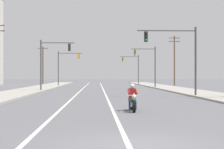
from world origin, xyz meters
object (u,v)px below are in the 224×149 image
Objects in this scene: motorcycle_with_rider at (132,100)px; traffic_signal_mid_left at (65,63)px; traffic_signal_near_left at (50,58)px; utility_pole_left_far at (43,64)px; traffic_signal_far_right at (133,65)px; traffic_signal_mid_right at (149,61)px; traffic_signal_near_right at (179,50)px; utility_pole_right_far at (174,59)px.

traffic_signal_mid_left is (-7.51, 51.00, 3.48)m from motorcycle_with_rider.
traffic_signal_near_left is 23.01m from traffic_signal_mid_left.
utility_pole_left_far is at bearing 98.78° from traffic_signal_near_left.
utility_pole_left_far is at bearing 108.90° from traffic_signal_mid_left.
utility_pole_left_far is (-19.73, 6.13, 0.36)m from traffic_signal_far_right.
traffic_signal_mid_right is at bearing -42.21° from traffic_signal_mid_left.
utility_pole_left_far is at bearing 162.73° from traffic_signal_far_right.
traffic_signal_far_right is at bearing 89.51° from traffic_signal_near_right.
traffic_signal_mid_left reaches higher than motorcycle_with_rider.
traffic_signal_far_right is 0.67× the size of utility_pole_right_far.
traffic_signal_far_right reaches higher than motorcycle_with_rider.
traffic_signal_mid_right and traffic_signal_mid_left have the same top height.
traffic_signal_mid_left is at bearing -175.06° from utility_pole_right_far.
traffic_signal_far_right is (13.27, 35.72, -0.01)m from traffic_signal_near_left.
utility_pole_left_far is (-6.45, 18.84, 0.33)m from traffic_signal_mid_left.
traffic_signal_mid_left is 19.99m from utility_pole_right_far.
utility_pole_right_far is at bearing 64.61° from traffic_signal_mid_right.
motorcycle_with_rider is at bearing -95.17° from traffic_signal_far_right.
motorcycle_with_rider is 0.35× the size of traffic_signal_mid_left.
motorcycle_with_rider is 0.35× the size of traffic_signal_far_right.
motorcycle_with_rider is 0.35× the size of traffic_signal_near_right.
motorcycle_with_rider is 51.67m from traffic_signal_mid_left.
traffic_signal_far_right is at bearing -17.27° from utility_pole_left_far.
utility_pole_right_far is (19.88, 24.73, 0.90)m from traffic_signal_near_left.
utility_pole_left_far reaches higher than traffic_signal_far_right.
utility_pole_right_far reaches higher than traffic_signal_near_left.
traffic_signal_near_left is 42.35m from utility_pole_left_far.
traffic_signal_mid_right is at bearing 81.48° from motorcycle_with_rider.
motorcycle_with_rider is 71.32m from utility_pole_left_far.
traffic_signal_near_left is 38.10m from traffic_signal_far_right.
traffic_signal_mid_right is 0.67× the size of utility_pole_right_far.
traffic_signal_near_right is at bearing -46.89° from traffic_signal_near_left.
motorcycle_with_rider is at bearing -75.00° from traffic_signal_near_left.
traffic_signal_mid_right is at bearing 39.32° from traffic_signal_near_left.
utility_pole_left_far is (-13.96, 69.83, 3.81)m from motorcycle_with_rider.
traffic_signal_near_left and traffic_signal_mid_right have the same top height.
traffic_signal_mid_right is (5.82, 38.90, 3.43)m from motorcycle_with_rider.
traffic_signal_mid_right is 18.01m from traffic_signal_mid_left.
traffic_signal_near_right is 0.74× the size of utility_pole_left_far.
motorcycle_with_rider is 0.35× the size of traffic_signal_mid_right.
traffic_signal_mid_left is (-13.34, 12.10, 0.05)m from traffic_signal_mid_right.
traffic_signal_near_left is at bearing -110.38° from traffic_signal_far_right.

